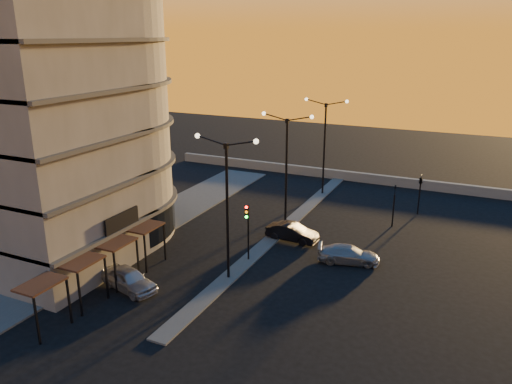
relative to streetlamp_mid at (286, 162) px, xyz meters
The scene contains 14 objects.
ground 11.46m from the streetlamp_mid, 90.00° to the right, with size 120.00×120.00×0.00m, color black.
sidewalk_west 13.30m from the streetlamp_mid, 150.26° to the right, with size 5.00×40.00×0.12m, color #4C4B49.
median 5.53m from the streetlamp_mid, 90.00° to the left, with size 1.20×36.00×0.12m, color #4C4B49.
parapet 16.91m from the streetlamp_mid, 82.87° to the left, with size 44.00×0.50×1.00m, color slate.
building 18.31m from the streetlamp_mid, 144.54° to the right, with size 14.35×17.08×25.00m.
streetlamp_near 10.00m from the streetlamp_mid, 90.00° to the right, with size 4.32×0.32×9.51m.
streetlamp_mid is the anchor object (origin of this frame).
streetlamp_far 10.00m from the streetlamp_mid, 90.00° to the left, with size 4.32×0.32×9.51m.
traffic_light_main 7.62m from the streetlamp_mid, 90.00° to the right, with size 0.28×0.44×4.25m.
signal_east_a 9.67m from the streetlamp_mid, 26.57° to the left, with size 0.13×0.16×3.60m.
signal_east_b 12.67m from the streetlamp_mid, 40.10° to the left, with size 0.42×1.99×3.60m.
car_hatchback 15.58m from the streetlamp_mid, 109.59° to the right, with size 1.67×4.15×1.42m, color #A8A9B0.
car_sedan 5.63m from the streetlamp_mid, 56.85° to the right, with size 1.43×4.09×1.35m, color black.
car_wagon 9.23m from the streetlamp_mid, 33.50° to the right, with size 1.74×4.28×1.24m, color gray.
Camera 1 is at (14.17, -26.00, 15.35)m, focal length 35.00 mm.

